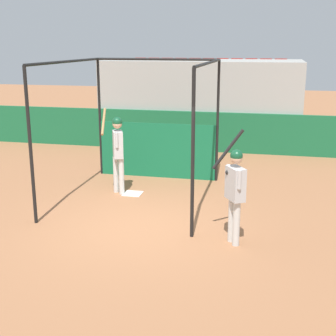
{
  "coord_description": "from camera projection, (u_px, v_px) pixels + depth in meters",
  "views": [
    {
      "loc": [
        2.52,
        -8.5,
        3.6
      ],
      "look_at": [
        0.45,
        0.81,
        1.04
      ],
      "focal_mm": 50.0,
      "sensor_mm": 36.0,
      "label": 1
    }
  ],
  "objects": [
    {
      "name": "ground_plane",
      "position": [
        138.0,
        226.0,
        9.48
      ],
      "size": [
        60.0,
        60.0,
        0.0
      ],
      "primitive_type": "plane",
      "color": "#9E6642"
    },
    {
      "name": "outfield_wall",
      "position": [
        195.0,
        131.0,
        15.98
      ],
      "size": [
        24.0,
        0.12,
        1.35
      ],
      "color": "#196038",
      "rests_on": "ground"
    },
    {
      "name": "bleacher_section",
      "position": [
        203.0,
        101.0,
        17.33
      ],
      "size": [
        7.05,
        3.2,
        3.03
      ],
      "color": "#9E9E99",
      "rests_on": "ground"
    },
    {
      "name": "batting_cage",
      "position": [
        150.0,
        132.0,
        11.95
      ],
      "size": [
        3.34,
        3.95,
        3.22
      ],
      "color": "black",
      "rests_on": "ground"
    },
    {
      "name": "home_plate",
      "position": [
        133.0,
        194.0,
        11.53
      ],
      "size": [
        0.44,
        0.44,
        0.02
      ],
      "color": "white",
      "rests_on": "ground"
    },
    {
      "name": "player_batter",
      "position": [
        118.0,
        147.0,
        11.31
      ],
      "size": [
        0.68,
        0.76,
        2.04
      ],
      "rotation": [
        0.0,
        0.0,
        1.98
      ],
      "color": "silver",
      "rests_on": "ground"
    },
    {
      "name": "player_waiting",
      "position": [
        235.0,
        187.0,
        8.42
      ],
      "size": [
        0.67,
        0.64,
        2.1
      ],
      "rotation": [
        0.0,
        0.0,
        2.12
      ],
      "color": "silver",
      "rests_on": "ground"
    }
  ]
}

